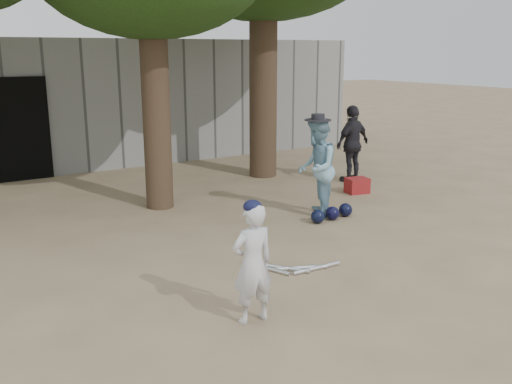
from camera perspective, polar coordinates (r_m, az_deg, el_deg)
ground at (r=6.62m, az=0.30°, el=-10.49°), size 70.00×70.00×0.00m
boy_player at (r=5.83m, az=-0.34°, el=-7.20°), size 0.48×0.32×1.27m
spectator_blue at (r=9.53m, az=6.08°, el=2.38°), size 1.01×1.02×1.66m
spectator_dark at (r=12.27m, az=9.62°, el=4.78°), size 1.00×0.54×1.62m
red_bag at (r=11.39m, az=10.08°, el=0.65°), size 0.47×0.40×0.30m
back_building at (r=15.78m, az=-20.79°, el=8.63°), size 16.00×5.24×3.00m
helmet_row at (r=9.54m, az=7.62°, el=-2.11°), size 0.87×0.28×0.23m
bat_pile at (r=7.39m, az=3.54°, el=-7.58°), size 1.06×0.77×0.06m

